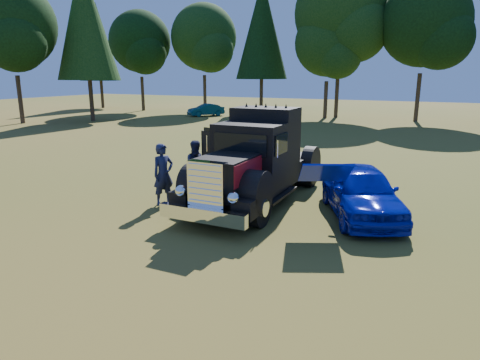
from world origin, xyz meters
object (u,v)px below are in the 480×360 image
object	(u,v)px
diamond_t_truck	(255,164)
distant_teal_car	(206,110)
hotrod_coupe	(361,191)
spectator_far	(197,167)
spectator_near	(163,174)

from	to	relation	value
diamond_t_truck	distant_teal_car	size ratio (longest dim) A/B	1.99
hotrod_coupe	diamond_t_truck	bearing A→B (deg)	-179.35
hotrod_coupe	spectator_far	xyz separation A→B (m)	(-5.65, 0.16, 0.17)
diamond_t_truck	distant_teal_car	world-z (taller)	diamond_t_truck
spectator_far	distant_teal_car	xyz separation A→B (m)	(-13.95, 24.70, -0.33)
spectator_near	spectator_far	world-z (taller)	spectator_near
spectator_near	distant_teal_car	xyz separation A→B (m)	(-13.72, 26.36, -0.39)
diamond_t_truck	hotrod_coupe	size ratio (longest dim) A/B	1.51
diamond_t_truck	distant_teal_car	distance (m)	29.72
diamond_t_truck	hotrod_coupe	world-z (taller)	diamond_t_truck
hotrod_coupe	spectator_far	distance (m)	5.65
distant_teal_car	diamond_t_truck	bearing A→B (deg)	-21.67
spectator_near	spectator_far	xyz separation A→B (m)	(0.24, 1.66, -0.06)
spectator_far	spectator_near	bearing A→B (deg)	-137.91
hotrod_coupe	spectator_near	world-z (taller)	spectator_near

